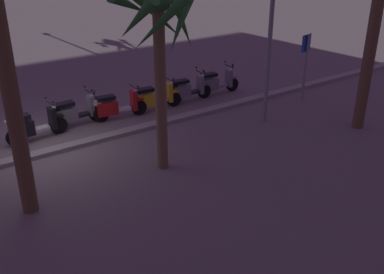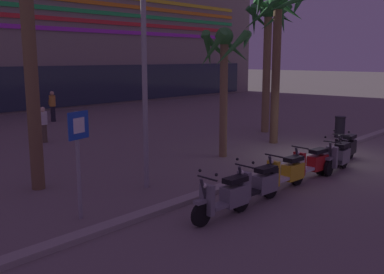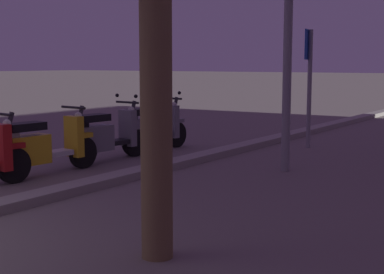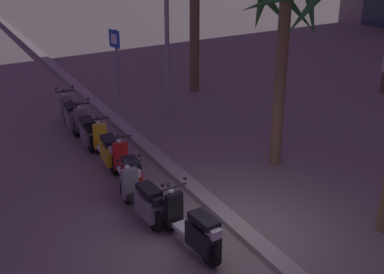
{
  "view_description": "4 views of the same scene",
  "coord_description": "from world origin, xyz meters",
  "px_view_note": "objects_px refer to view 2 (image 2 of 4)",
  "views": [
    {
      "loc": [
        3.05,
        11.61,
        5.54
      ],
      "look_at": [
        -2.75,
        3.33,
        0.95
      ],
      "focal_mm": 41.52,
      "sensor_mm": 36.0,
      "label": 1
    },
    {
      "loc": [
        -14.29,
        -6.82,
        3.51
      ],
      "look_at": [
        -5.11,
        1.6,
        1.24
      ],
      "focal_mm": 40.57,
      "sensor_mm": 36.0,
      "label": 2
    },
    {
      "loc": [
        1.61,
        5.74,
        1.73
      ],
      "look_at": [
        -3.42,
        2.29,
        0.93
      ],
      "focal_mm": 52.82,
      "sensor_mm": 36.0,
      "label": 3
    },
    {
      "loc": [
        6.62,
        -4.47,
        5.32
      ],
      "look_at": [
        -1.94,
        0.18,
        1.32
      ],
      "focal_mm": 45.94,
      "sensor_mm": 36.0,
      "label": 4
    }
  ],
  "objects_px": {
    "scooter_red_far_back": "(312,163)",
    "pedestrian_by_palm_tree": "(44,124)",
    "crossing_sign": "(78,152)",
    "palm_tree_mid_walkway": "(277,30)",
    "palm_tree_near_sign": "(224,59)",
    "pedestrian_window_shopping": "(52,105)",
    "scooter_grey_lead_nearest": "(226,197)",
    "palm_tree_by_mall_entrance": "(268,36)",
    "scooter_grey_second_in_line": "(259,184)",
    "palm_tree_far_corner": "(27,6)",
    "litter_bin": "(340,127)",
    "scooter_grey_gap_after_mid": "(339,157)",
    "scooter_black_mid_front": "(346,148)",
    "scooter_yellow_mid_rear": "(287,172)",
    "street_lamp": "(143,20)"
  },
  "relations": [
    {
      "from": "scooter_yellow_mid_rear",
      "to": "street_lamp",
      "type": "relative_size",
      "value": 0.25
    },
    {
      "from": "street_lamp",
      "to": "scooter_grey_lead_nearest",
      "type": "bearing_deg",
      "value": -95.83
    },
    {
      "from": "scooter_grey_gap_after_mid",
      "to": "palm_tree_near_sign",
      "type": "height_order",
      "value": "palm_tree_near_sign"
    },
    {
      "from": "street_lamp",
      "to": "scooter_grey_gap_after_mid",
      "type": "bearing_deg",
      "value": -30.75
    },
    {
      "from": "palm_tree_far_corner",
      "to": "scooter_grey_lead_nearest",
      "type": "bearing_deg",
      "value": -70.98
    },
    {
      "from": "scooter_yellow_mid_rear",
      "to": "scooter_grey_lead_nearest",
      "type": "bearing_deg",
      "value": -177.61
    },
    {
      "from": "litter_bin",
      "to": "scooter_red_far_back",
      "type": "bearing_deg",
      "value": -162.05
    },
    {
      "from": "scooter_red_far_back",
      "to": "litter_bin",
      "type": "height_order",
      "value": "scooter_red_far_back"
    },
    {
      "from": "pedestrian_by_palm_tree",
      "to": "litter_bin",
      "type": "bearing_deg",
      "value": -42.38
    },
    {
      "from": "pedestrian_window_shopping",
      "to": "pedestrian_by_palm_tree",
      "type": "bearing_deg",
      "value": -123.2
    },
    {
      "from": "palm_tree_mid_walkway",
      "to": "crossing_sign",
      "type": "bearing_deg",
      "value": -171.47
    },
    {
      "from": "palm_tree_by_mall_entrance",
      "to": "litter_bin",
      "type": "bearing_deg",
      "value": -73.14
    },
    {
      "from": "pedestrian_window_shopping",
      "to": "litter_bin",
      "type": "distance_m",
      "value": 15.26
    },
    {
      "from": "scooter_grey_lead_nearest",
      "to": "palm_tree_near_sign",
      "type": "bearing_deg",
      "value": 39.17
    },
    {
      "from": "scooter_grey_lead_nearest",
      "to": "palm_tree_far_corner",
      "type": "distance_m",
      "value": 6.93
    },
    {
      "from": "palm_tree_far_corner",
      "to": "pedestrian_window_shopping",
      "type": "xyz_separation_m",
      "value": [
        6.92,
        11.26,
        -3.91
      ]
    },
    {
      "from": "palm_tree_near_sign",
      "to": "palm_tree_far_corner",
      "type": "relative_size",
      "value": 0.69
    },
    {
      "from": "palm_tree_far_corner",
      "to": "pedestrian_by_palm_tree",
      "type": "xyz_separation_m",
      "value": [
        3.48,
        6.01,
        -4.03
      ]
    },
    {
      "from": "scooter_grey_lead_nearest",
      "to": "scooter_grey_second_in_line",
      "type": "xyz_separation_m",
      "value": [
        1.34,
        0.04,
        -0.0
      ]
    },
    {
      "from": "scooter_grey_lead_nearest",
      "to": "scooter_red_far_back",
      "type": "distance_m",
      "value": 4.23
    },
    {
      "from": "palm_tree_far_corner",
      "to": "palm_tree_by_mall_entrance",
      "type": "bearing_deg",
      "value": 2.77
    },
    {
      "from": "pedestrian_by_palm_tree",
      "to": "palm_tree_by_mall_entrance",
      "type": "bearing_deg",
      "value": -32.38
    },
    {
      "from": "litter_bin",
      "to": "scooter_grey_second_in_line",
      "type": "bearing_deg",
      "value": -166.67
    },
    {
      "from": "palm_tree_by_mall_entrance",
      "to": "scooter_black_mid_front",
      "type": "bearing_deg",
      "value": -121.07
    },
    {
      "from": "palm_tree_far_corner",
      "to": "palm_tree_near_sign",
      "type": "bearing_deg",
      "value": -10.9
    },
    {
      "from": "crossing_sign",
      "to": "palm_tree_mid_walkway",
      "type": "xyz_separation_m",
      "value": [
        10.41,
        1.56,
        3.1
      ]
    },
    {
      "from": "scooter_yellow_mid_rear",
      "to": "scooter_black_mid_front",
      "type": "height_order",
      "value": "scooter_black_mid_front"
    },
    {
      "from": "scooter_yellow_mid_rear",
      "to": "palm_tree_mid_walkway",
      "type": "distance_m",
      "value": 7.75
    },
    {
      "from": "pedestrian_window_shopping",
      "to": "street_lamp",
      "type": "relative_size",
      "value": 0.23
    },
    {
      "from": "scooter_grey_second_in_line",
      "to": "pedestrian_window_shopping",
      "type": "height_order",
      "value": "pedestrian_window_shopping"
    },
    {
      "from": "palm_tree_far_corner",
      "to": "scooter_red_far_back",
      "type": "bearing_deg",
      "value": -39.79
    },
    {
      "from": "palm_tree_near_sign",
      "to": "scooter_red_far_back",
      "type": "bearing_deg",
      "value": -97.58
    },
    {
      "from": "palm_tree_near_sign",
      "to": "pedestrian_window_shopping",
      "type": "bearing_deg",
      "value": 88.04
    },
    {
      "from": "scooter_grey_lead_nearest",
      "to": "palm_tree_by_mall_entrance",
      "type": "bearing_deg",
      "value": 28.96
    },
    {
      "from": "scooter_grey_gap_after_mid",
      "to": "street_lamp",
      "type": "bearing_deg",
      "value": 149.25
    },
    {
      "from": "pedestrian_by_palm_tree",
      "to": "scooter_red_far_back",
      "type": "bearing_deg",
      "value": -77.14
    },
    {
      "from": "scooter_yellow_mid_rear",
      "to": "pedestrian_window_shopping",
      "type": "xyz_separation_m",
      "value": [
        2.35,
        16.25,
        0.45
      ]
    },
    {
      "from": "scooter_red_far_back",
      "to": "palm_tree_mid_walkway",
      "type": "distance_m",
      "value": 6.84
    },
    {
      "from": "scooter_grey_second_in_line",
      "to": "pedestrian_window_shopping",
      "type": "xyz_separation_m",
      "value": [
        3.82,
        16.33,
        0.45
      ]
    },
    {
      "from": "palm_tree_by_mall_entrance",
      "to": "pedestrian_by_palm_tree",
      "type": "height_order",
      "value": "palm_tree_by_mall_entrance"
    },
    {
      "from": "palm_tree_mid_walkway",
      "to": "scooter_grey_second_in_line",
      "type": "bearing_deg",
      "value": -150.68
    },
    {
      "from": "scooter_yellow_mid_rear",
      "to": "litter_bin",
      "type": "height_order",
      "value": "scooter_yellow_mid_rear"
    },
    {
      "from": "pedestrian_window_shopping",
      "to": "pedestrian_by_palm_tree",
      "type": "distance_m",
      "value": 6.28
    },
    {
      "from": "scooter_red_far_back",
      "to": "pedestrian_by_palm_tree",
      "type": "height_order",
      "value": "pedestrian_by_palm_tree"
    },
    {
      "from": "scooter_grey_gap_after_mid",
      "to": "crossing_sign",
      "type": "distance_m",
      "value": 8.25
    },
    {
      "from": "scooter_yellow_mid_rear",
      "to": "palm_tree_by_mall_entrance",
      "type": "height_order",
      "value": "palm_tree_by_mall_entrance"
    },
    {
      "from": "pedestrian_by_palm_tree",
      "to": "crossing_sign",
      "type": "bearing_deg",
      "value": -114.29
    },
    {
      "from": "scooter_grey_gap_after_mid",
      "to": "pedestrian_by_palm_tree",
      "type": "distance_m",
      "value": 11.86
    },
    {
      "from": "crossing_sign",
      "to": "palm_tree_far_corner",
      "type": "distance_m",
      "value": 4.36
    },
    {
      "from": "litter_bin",
      "to": "street_lamp",
      "type": "bearing_deg",
      "value": 176.71
    }
  ]
}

